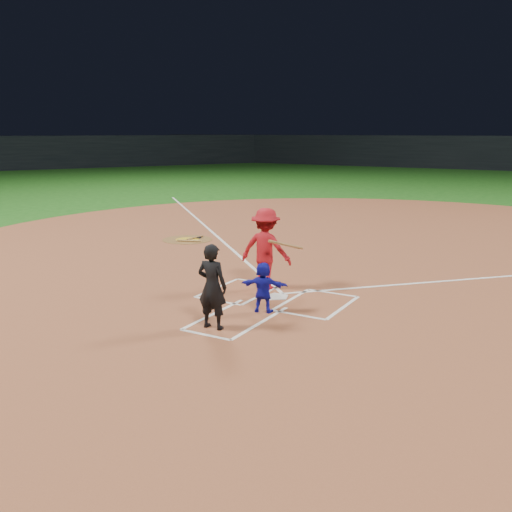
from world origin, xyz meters
The scene contains 12 objects.
ground centered at (0.00, 0.00, 0.00)m, with size 120.00×120.00×0.00m, color #185114.
home_plate_dirt centered at (0.00, 6.00, 0.01)m, with size 28.00×28.00×0.01m, color brown.
home_plate centered at (0.00, 0.00, 0.02)m, with size 0.60×0.60×0.02m, color silver.
on_deck_circle centered at (-5.86, 4.59, 0.02)m, with size 1.70×1.70×0.01m, color brown.
on_deck_logo centered at (-5.86, 4.59, 0.02)m, with size 0.80×0.80×0.00m, color gold.
on_deck_bat_a centered at (-5.71, 4.84, 0.05)m, with size 0.06×0.06×0.84m, color brown.
on_deck_bat_c centered at (-5.56, 4.29, 0.05)m, with size 0.06×0.06×0.84m, color olive.
bat_weight_donut centered at (-5.66, 4.99, 0.05)m, with size 0.19×0.19×0.05m, color black.
catcher centered at (0.26, -1.07, 0.54)m, with size 0.97×0.31×1.05m, color #1516B1.
umpire centered at (-0.09, -2.42, 0.83)m, with size 0.59×0.39×1.63m, color black.
chalk_markings centered at (0.00, 5.29, 0.01)m, with size 28.35×17.32×0.01m.
batter_at_plate centered at (-0.57, 0.53, 0.97)m, with size 1.56×0.91×1.91m.
Camera 1 is at (5.69, -10.91, 3.66)m, focal length 40.00 mm.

